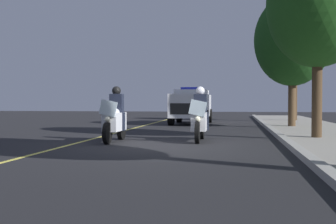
{
  "coord_description": "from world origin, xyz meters",
  "views": [
    {
      "loc": [
        11.37,
        2.17,
        1.24
      ],
      "look_at": [
        -1.97,
        0.0,
        0.9
      ],
      "focal_mm": 44.3,
      "sensor_mm": 36.0,
      "label": 1
    }
  ],
  "objects_px": {
    "tree_far_back": "(292,40)",
    "tree_behind_suv": "(295,48)",
    "police_suv": "(191,105)",
    "police_motorcycle_lead_right": "(200,119)",
    "tree_mid_block": "(318,5)",
    "police_motorcycle_lead_left": "(115,119)"
  },
  "relations": [
    {
      "from": "police_suv",
      "to": "police_motorcycle_lead_left",
      "type": "bearing_deg",
      "value": -6.69
    },
    {
      "from": "police_suv",
      "to": "tree_mid_block",
      "type": "height_order",
      "value": "tree_mid_block"
    },
    {
      "from": "tree_far_back",
      "to": "tree_behind_suv",
      "type": "distance_m",
      "value": 6.5
    },
    {
      "from": "police_motorcycle_lead_left",
      "to": "police_suv",
      "type": "relative_size",
      "value": 0.44
    },
    {
      "from": "tree_mid_block",
      "to": "police_motorcycle_lead_right",
      "type": "bearing_deg",
      "value": -76.58
    },
    {
      "from": "police_motorcycle_lead_left",
      "to": "tree_far_back",
      "type": "distance_m",
      "value": 10.49
    },
    {
      "from": "tree_behind_suv",
      "to": "police_motorcycle_lead_left",
      "type": "bearing_deg",
      "value": -27.3
    },
    {
      "from": "police_suv",
      "to": "tree_far_back",
      "type": "xyz_separation_m",
      "value": [
        2.98,
        5.03,
        3.03
      ]
    },
    {
      "from": "tree_mid_block",
      "to": "tree_behind_suv",
      "type": "height_order",
      "value": "tree_mid_block"
    },
    {
      "from": "police_motorcycle_lead_right",
      "to": "tree_mid_block",
      "type": "height_order",
      "value": "tree_mid_block"
    },
    {
      "from": "tree_behind_suv",
      "to": "tree_mid_block",
      "type": "bearing_deg",
      "value": -4.69
    },
    {
      "from": "police_motorcycle_lead_left",
      "to": "tree_mid_block",
      "type": "bearing_deg",
      "value": 103.38
    },
    {
      "from": "tree_mid_block",
      "to": "tree_behind_suv",
      "type": "distance_m",
      "value": 12.65
    },
    {
      "from": "police_motorcycle_lead_left",
      "to": "tree_far_back",
      "type": "bearing_deg",
      "value": 140.75
    },
    {
      "from": "tree_far_back",
      "to": "tree_behind_suv",
      "type": "xyz_separation_m",
      "value": [
        -6.41,
        1.0,
        0.43
      ]
    },
    {
      "from": "police_suv",
      "to": "police_motorcycle_lead_right",
      "type": "bearing_deg",
      "value": 7.48
    },
    {
      "from": "police_motorcycle_lead_right",
      "to": "police_suv",
      "type": "distance_m",
      "value": 10.15
    },
    {
      "from": "tree_behind_suv",
      "to": "police_motorcycle_lead_right",
      "type": "bearing_deg",
      "value": -19.23
    },
    {
      "from": "police_motorcycle_lead_left",
      "to": "tree_behind_suv",
      "type": "height_order",
      "value": "tree_behind_suv"
    },
    {
      "from": "police_suv",
      "to": "tree_far_back",
      "type": "relative_size",
      "value": 0.8
    },
    {
      "from": "tree_far_back",
      "to": "police_motorcycle_lead_right",
      "type": "bearing_deg",
      "value": -27.64
    },
    {
      "from": "police_suv",
      "to": "tree_behind_suv",
      "type": "height_order",
      "value": "tree_behind_suv"
    }
  ]
}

